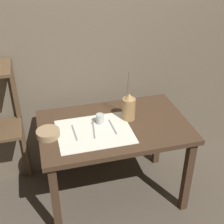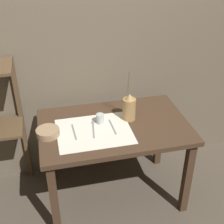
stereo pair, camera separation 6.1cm
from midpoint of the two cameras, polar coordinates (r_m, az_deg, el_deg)
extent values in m
plane|color=brown|center=(2.95, 0.93, -14.53)|extent=(12.00, 12.00, 0.00)
cube|color=#6B5E4C|center=(2.69, -1.43, 11.41)|extent=(7.00, 0.06, 2.40)
cube|color=#422D1E|center=(2.48, 1.07, -2.73)|extent=(1.18, 0.75, 0.04)
cube|color=#422D1E|center=(2.43, -9.78, -15.81)|extent=(0.06, 0.06, 0.71)
cube|color=#422D1E|center=(2.64, 14.20, -11.66)|extent=(0.06, 0.06, 0.71)
cube|color=#422D1E|center=(2.90, -10.86, -6.74)|extent=(0.06, 0.06, 0.71)
cube|color=#422D1E|center=(3.08, 9.16, -3.96)|extent=(0.06, 0.06, 0.71)
cube|color=brown|center=(2.85, -15.55, -1.90)|extent=(0.04, 0.04, 1.22)
cube|color=silver|center=(2.39, -2.56, -3.54)|extent=(0.57, 0.46, 0.00)
cylinder|color=#A87F4C|center=(2.49, 3.85, 0.50)|extent=(0.10, 0.10, 0.18)
cone|color=#A87F4C|center=(2.44, 3.94, 2.82)|extent=(0.08, 0.08, 0.05)
cylinder|color=brown|center=(2.41, 4.23, 5.38)|extent=(0.03, 0.04, 0.17)
cylinder|color=brown|center=(2.37, 3.71, 5.21)|extent=(0.02, 0.02, 0.19)
cylinder|color=brown|center=(2.40, 3.79, 5.30)|extent=(0.01, 0.03, 0.18)
cylinder|color=#9E7F5B|center=(2.38, -10.93, -3.68)|extent=(0.18, 0.18, 0.05)
cylinder|color=#B7C1BC|center=(2.46, -1.49, -1.22)|extent=(0.06, 0.06, 0.08)
cube|color=gray|center=(2.39, -6.22, -3.62)|extent=(0.02, 0.21, 0.00)
cube|color=gray|center=(2.40, -2.67, -3.34)|extent=(0.04, 0.21, 0.00)
sphere|color=gray|center=(2.48, -2.78, -1.92)|extent=(0.02, 0.02, 0.02)
cube|color=gray|center=(2.43, 0.82, -2.71)|extent=(0.02, 0.21, 0.00)
camera|label=1|loc=(0.03, -89.27, 0.44)|focal=50.00mm
camera|label=2|loc=(0.03, 90.73, -0.44)|focal=50.00mm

